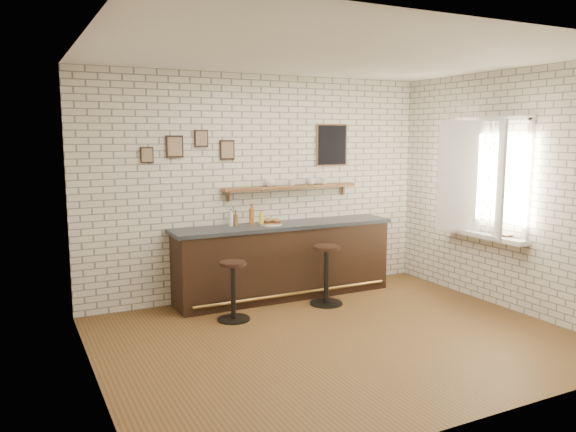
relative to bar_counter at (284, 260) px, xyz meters
name	(u,v)px	position (x,y,z in m)	size (l,w,h in m)	color
ground	(337,338)	(-0.20, -1.70, -0.51)	(5.00, 5.00, 0.00)	brown
bar_counter	(284,260)	(0.00, 0.00, 0.00)	(3.10, 0.65, 1.01)	black
sandwich_plate	(271,224)	(-0.20, -0.02, 0.51)	(0.28, 0.28, 0.01)	white
ciabatta_sandwich	(272,221)	(-0.19, -0.02, 0.55)	(0.26, 0.19, 0.08)	#B08748
potato_chips	(270,224)	(-0.22, -0.02, 0.52)	(0.25, 0.16, 0.00)	gold
bitters_bottle_brown	(236,220)	(-0.65, 0.13, 0.58)	(0.06, 0.06, 0.20)	brown
bitters_bottle_white	(231,219)	(-0.72, 0.13, 0.59)	(0.06, 0.06, 0.23)	white
bitters_bottle_amber	(252,216)	(-0.42, 0.13, 0.62)	(0.07, 0.07, 0.27)	#B0591C
condiment_bottle_yellow	(261,218)	(-0.28, 0.13, 0.58)	(0.06, 0.06, 0.19)	yellow
bar_stool_left	(233,289)	(-0.98, -0.61, -0.13)	(0.41, 0.41, 0.71)	black
bar_stool_right	(326,273)	(0.33, -0.57, -0.09)	(0.43, 0.43, 0.78)	black
wall_shelf	(291,187)	(0.20, 0.20, 0.97)	(2.00, 0.18, 0.18)	brown
shelf_cup_a	(270,183)	(-0.12, 0.20, 1.05)	(0.13, 0.13, 0.11)	white
shelf_cup_b	(292,182)	(0.22, 0.20, 1.04)	(0.10, 0.10, 0.10)	white
shelf_cup_c	(311,182)	(0.53, 0.20, 1.04)	(0.11, 0.11, 0.09)	white
shelf_cup_d	(324,181)	(0.74, 0.20, 1.04)	(0.10, 0.10, 0.10)	white
back_wall_decor	(277,146)	(0.03, 0.28, 1.54)	(2.96, 0.02, 0.56)	black
window_sill	(483,235)	(2.20, -1.40, 0.39)	(0.20, 1.35, 0.06)	white
casement_window	(483,178)	(2.16, -1.40, 1.14)	(0.40, 1.30, 1.56)	white
book_lower	(499,236)	(2.18, -1.68, 0.43)	(0.15, 0.20, 0.02)	tan
book_upper	(500,234)	(2.18, -1.70, 0.45)	(0.16, 0.22, 0.02)	tan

